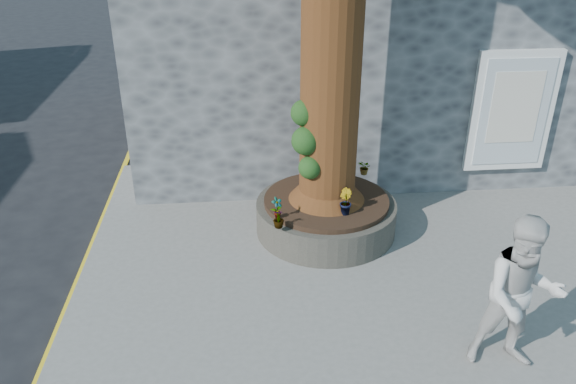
{
  "coord_description": "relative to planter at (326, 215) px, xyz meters",
  "views": [
    {
      "loc": [
        -0.58,
        -6.02,
        4.96
      ],
      "look_at": [
        0.1,
        1.24,
        1.25
      ],
      "focal_mm": 35.0,
      "sensor_mm": 36.0,
      "label": 1
    }
  ],
  "objects": [
    {
      "name": "ground",
      "position": [
        -0.8,
        -2.0,
        -0.41
      ],
      "size": [
        120.0,
        120.0,
        0.0
      ],
      "primitive_type": "plane",
      "color": "black",
      "rests_on": "ground"
    },
    {
      "name": "pavement",
      "position": [
        0.7,
        -1.0,
        -0.35
      ],
      "size": [
        9.0,
        8.0,
        0.12
      ],
      "primitive_type": "cube",
      "color": "slate",
      "rests_on": "ground"
    },
    {
      "name": "yellow_line",
      "position": [
        -3.85,
        -1.0,
        -0.41
      ],
      "size": [
        0.1,
        30.0,
        0.01
      ],
      "primitive_type": "cube",
      "color": "yellow",
      "rests_on": "ground"
    },
    {
      "name": "planter",
      "position": [
        0.0,
        0.0,
        0.0
      ],
      "size": [
        2.3,
        2.3,
        0.6
      ],
      "color": "black",
      "rests_on": "pavement"
    },
    {
      "name": "man",
      "position": [
        0.25,
        1.48,
        0.69
      ],
      "size": [
        0.76,
        0.55,
        1.96
      ],
      "primitive_type": "imported",
      "rotation": [
        0.0,
        0.0,
        -0.12
      ],
      "color": "#151A3A",
      "rests_on": "pavement"
    },
    {
      "name": "woman",
      "position": [
        1.68,
        -3.23,
        0.68
      ],
      "size": [
        1.05,
        0.88,
        1.95
      ],
      "primitive_type": "imported",
      "rotation": [
        0.0,
        0.0,
        -0.17
      ],
      "color": "beige",
      "rests_on": "pavement"
    },
    {
      "name": "shopping_bag",
      "position": [
        0.43,
        1.35,
        -0.15
      ],
      "size": [
        0.22,
        0.15,
        0.28
      ],
      "primitive_type": "cube",
      "rotation": [
        0.0,
        0.0,
        -0.17
      ],
      "color": "white",
      "rests_on": "pavement"
    },
    {
      "name": "plant_a",
      "position": [
        -0.85,
        -0.58,
        0.48
      ],
      "size": [
        0.22,
        0.2,
        0.35
      ],
      "primitive_type": "imported",
      "rotation": [
        0.0,
        0.0,
        0.55
      ],
      "color": "gray",
      "rests_on": "planter"
    },
    {
      "name": "plant_b",
      "position": [
        0.2,
        -0.52,
        0.51
      ],
      "size": [
        0.26,
        0.27,
        0.41
      ],
      "primitive_type": "imported",
      "rotation": [
        0.0,
        0.0,
        1.81
      ],
      "color": "gray",
      "rests_on": "planter"
    },
    {
      "name": "plant_c",
      "position": [
        -0.85,
        -0.85,
        0.45
      ],
      "size": [
        0.17,
        0.17,
        0.29
      ],
      "primitive_type": "imported",
      "rotation": [
        0.0,
        0.0,
        3.09
      ],
      "color": "gray",
      "rests_on": "planter"
    },
    {
      "name": "plant_d",
      "position": [
        0.82,
        0.85,
        0.44
      ],
      "size": [
        0.3,
        0.31,
        0.26
      ],
      "primitive_type": "imported",
      "rotation": [
        0.0,
        0.0,
        5.24
      ],
      "color": "gray",
      "rests_on": "planter"
    }
  ]
}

